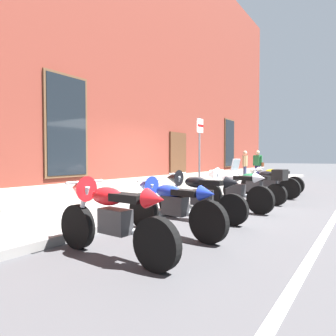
{
  "coord_description": "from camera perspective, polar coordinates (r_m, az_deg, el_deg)",
  "views": [
    {
      "loc": [
        -6.92,
        -3.81,
        1.32
      ],
      "look_at": [
        -0.17,
        0.89,
        1.03
      ],
      "focal_mm": 31.03,
      "sensor_mm": 36.0,
      "label": 1
    }
  ],
  "objects": [
    {
      "name": "ground_plane",
      "position": [
        8.01,
        5.97,
        -7.49
      ],
      "size": [
        140.0,
        140.0,
        0.0
      ],
      "primitive_type": "plane",
      "color": "#38383A"
    },
    {
      "name": "sidewalk",
      "position": [
        8.61,
        -0.82,
        -6.36
      ],
      "size": [
        31.01,
        2.31,
        0.14
      ],
      "primitive_type": "cube",
      "color": "slate",
      "rests_on": "ground_plane"
    },
    {
      "name": "lane_stripe",
      "position": [
        7.07,
        29.62,
        -8.98
      ],
      "size": [
        31.01,
        0.12,
        0.01
      ],
      "primitive_type": "cube",
      "color": "silver",
      "rests_on": "ground_plane"
    },
    {
      "name": "brick_pub_facade",
      "position": [
        12.75,
        -20.89,
        18.3
      ],
      "size": [
        25.01,
        8.01,
        9.87
      ],
      "color": "maroon",
      "rests_on": "ground_plane"
    },
    {
      "name": "motorcycle_red_sport",
      "position": [
        3.95,
        -11.66,
        -8.87
      ],
      "size": [
        0.62,
        2.11,
        1.06
      ],
      "color": "black",
      "rests_on": "ground_plane"
    },
    {
      "name": "motorcycle_blue_sport",
      "position": [
        5.01,
        0.32,
        -6.91
      ],
      "size": [
        0.62,
        2.11,
        0.99
      ],
      "color": "black",
      "rests_on": "ground_plane"
    },
    {
      "name": "motorcycle_black_sport",
      "position": [
        6.2,
        5.57,
        -4.92
      ],
      "size": [
        0.62,
        2.12,
        1.05
      ],
      "color": "black",
      "rests_on": "ground_plane"
    },
    {
      "name": "motorcycle_white_sport",
      "position": [
        7.48,
        12.32,
        -3.74
      ],
      "size": [
        0.65,
        2.08,
        1.07
      ],
      "color": "black",
      "rests_on": "ground_plane"
    },
    {
      "name": "motorcycle_green_touring",
      "position": [
        8.86,
        16.99,
        -3.14
      ],
      "size": [
        0.79,
        2.03,
        1.29
      ],
      "color": "black",
      "rests_on": "ground_plane"
    },
    {
      "name": "motorcycle_black_naked",
      "position": [
        10.28,
        19.14,
        -2.8
      ],
      "size": [
        0.62,
        2.04,
        0.95
      ],
      "color": "black",
      "rests_on": "ground_plane"
    },
    {
      "name": "motorcycle_yellow_naked",
      "position": [
        11.64,
        20.12,
        -2.25
      ],
      "size": [
        0.62,
        2.11,
        0.97
      ],
      "color": "black",
      "rests_on": "ground_plane"
    },
    {
      "name": "pedestrian_tan_coat",
      "position": [
        15.19,
        14.88,
        0.7
      ],
      "size": [
        0.65,
        0.3,
        1.55
      ],
      "color": "#2D3351",
      "rests_on": "sidewalk"
    },
    {
      "name": "pedestrian_striped_shirt",
      "position": [
        16.0,
        17.2,
        0.8
      ],
      "size": [
        0.34,
        0.64,
        1.58
      ],
      "color": "#1E1E4C",
      "rests_on": "sidewalk"
    },
    {
      "name": "parking_sign",
      "position": [
        9.39,
        6.24,
        4.48
      ],
      "size": [
        0.36,
        0.07,
        2.47
      ],
      "color": "#4C4C51",
      "rests_on": "sidewalk"
    }
  ]
}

